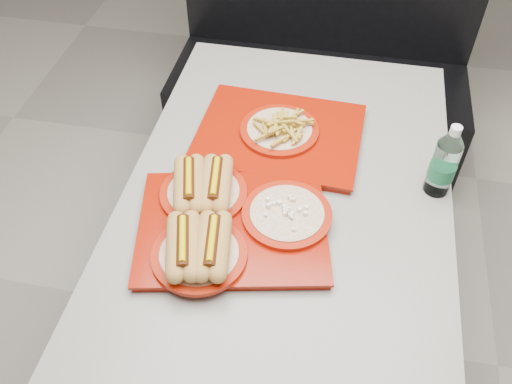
% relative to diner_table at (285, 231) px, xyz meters
% --- Properties ---
extents(ground, '(6.00, 6.00, 0.00)m').
position_rel_diner_table_xyz_m(ground, '(0.00, 0.00, -0.58)').
color(ground, gray).
rests_on(ground, ground).
extents(diner_table, '(0.92, 1.42, 0.75)m').
position_rel_diner_table_xyz_m(diner_table, '(0.00, 0.00, 0.00)').
color(diner_table, black).
rests_on(diner_table, ground).
extents(booth_bench, '(1.30, 0.57, 1.35)m').
position_rel_diner_table_xyz_m(booth_bench, '(0.00, 1.09, -0.18)').
color(booth_bench, black).
rests_on(booth_bench, ground).
extents(tray_near, '(0.55, 0.47, 0.11)m').
position_rel_diner_table_xyz_m(tray_near, '(-0.14, -0.16, 0.20)').
color(tray_near, '#871103').
rests_on(tray_near, diner_table).
extents(tray_far, '(0.50, 0.40, 0.10)m').
position_rel_diner_table_xyz_m(tray_far, '(-0.06, 0.22, 0.19)').
color(tray_far, '#871103').
rests_on(tray_far, diner_table).
extents(water_bottle, '(0.07, 0.07, 0.23)m').
position_rel_diner_table_xyz_m(water_bottle, '(0.40, 0.10, 0.26)').
color(water_bottle, silver).
rests_on(water_bottle, diner_table).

